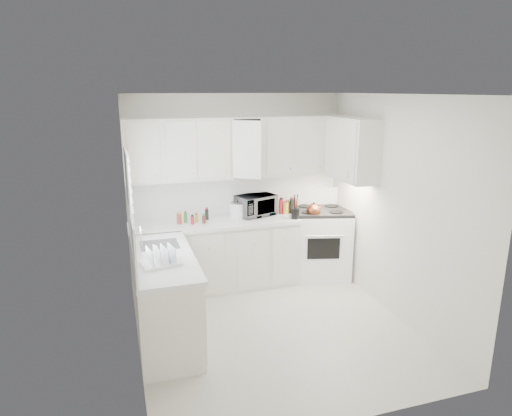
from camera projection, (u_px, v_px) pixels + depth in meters
name	position (u px, v px, depth m)	size (l,w,h in m)	color
floor	(274.00, 328.00, 5.18)	(3.20, 3.20, 0.00)	beige
ceiling	(277.00, 94.00, 4.52)	(3.20, 3.20, 0.00)	white
wall_back	(237.00, 189.00, 6.33)	(3.00, 3.00, 0.00)	beige
wall_front	(348.00, 276.00, 3.37)	(3.00, 3.00, 0.00)	beige
wall_left	(131.00, 232.00, 4.41)	(3.20, 3.20, 0.00)	beige
wall_right	(396.00, 209.00, 5.28)	(3.20, 3.20, 0.00)	beige
window_blinds	(130.00, 199.00, 4.68)	(0.06, 0.96, 1.06)	white
lower_cabinets_back	(215.00, 256.00, 6.15)	(2.22, 0.60, 0.90)	beige
lower_cabinets_left	(164.00, 299.00, 4.90)	(0.60, 1.60, 0.90)	beige
countertop_back	(215.00, 223.00, 6.02)	(2.24, 0.64, 0.05)	silver
countertop_left	(163.00, 258.00, 4.78)	(0.64, 1.62, 0.05)	silver
backsplash_back	(237.00, 194.00, 6.34)	(2.98, 0.02, 0.55)	silver
backsplash_left	(132.00, 233.00, 4.62)	(0.02, 1.60, 0.55)	silver
upper_cabinets_back	(240.00, 177.00, 6.12)	(3.00, 0.33, 0.80)	beige
upper_cabinets_right	(350.00, 180.00, 5.94)	(0.33, 0.90, 0.80)	beige
sink	(159.00, 235.00, 5.07)	(0.42, 0.38, 0.30)	gray
stove	(319.00, 234.00, 6.52)	(0.83, 0.68, 1.28)	white
tea_kettle	(314.00, 209.00, 6.21)	(0.24, 0.21, 0.23)	brown
frying_pan	(327.00, 208.00, 6.63)	(0.28, 0.48, 0.04)	black
microwave	(256.00, 203.00, 6.26)	(0.52, 0.29, 0.35)	gray
rice_cooker	(238.00, 209.00, 6.19)	(0.23, 0.23, 0.23)	white
paper_towel	(240.00, 206.00, 6.28)	(0.12, 0.12, 0.27)	white
utensil_crock	(296.00, 206.00, 6.09)	(0.12, 0.12, 0.35)	black
dish_rack	(160.00, 255.00, 4.50)	(0.38, 0.28, 0.21)	white
spice_left_0	(178.00, 217.00, 5.99)	(0.06, 0.06, 0.13)	#9A3A2A
spice_left_1	(185.00, 218.00, 5.92)	(0.06, 0.06, 0.13)	#2E7B29
spice_left_2	(190.00, 216.00, 6.03)	(0.06, 0.06, 0.13)	red
spice_left_3	(197.00, 217.00, 5.97)	(0.06, 0.06, 0.13)	#A5BD2C
spice_left_4	(201.00, 215.00, 6.07)	(0.06, 0.06, 0.13)	#5E271B
spice_left_5	(208.00, 216.00, 6.01)	(0.06, 0.06, 0.13)	black
sauce_right_0	(279.00, 206.00, 6.43)	(0.06, 0.06, 0.19)	red
sauce_right_1	(284.00, 207.00, 6.39)	(0.06, 0.06, 0.19)	#A5BD2C
sauce_right_2	(286.00, 205.00, 6.46)	(0.06, 0.06, 0.19)	#5E271B
sauce_right_3	(291.00, 206.00, 6.42)	(0.06, 0.06, 0.19)	black
sauce_right_4	(293.00, 205.00, 6.49)	(0.06, 0.06, 0.19)	#9A3A2A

